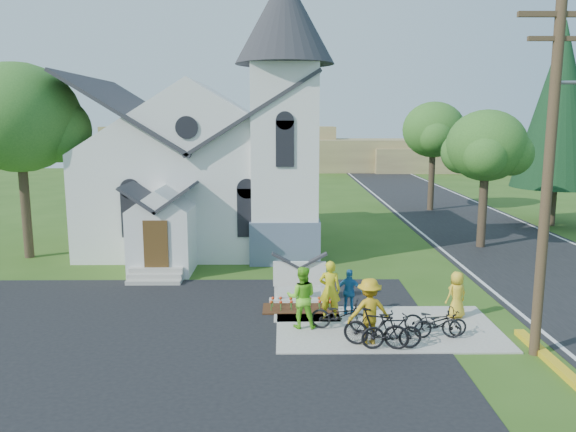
{
  "coord_description": "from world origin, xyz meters",
  "views": [
    {
      "loc": [
        -1.81,
        -16.39,
        6.56
      ],
      "look_at": [
        -1.6,
        5.0,
        2.86
      ],
      "focal_mm": 35.0,
      "sensor_mm": 36.0,
      "label": 1
    }
  ],
  "objects_px": {
    "cyclist_0": "(330,290)",
    "bike_3": "(392,331)",
    "utility_pole": "(551,163)",
    "cyclist_1": "(302,297)",
    "cyclist_2": "(349,292)",
    "cyclist_3": "(369,311)",
    "bike_1": "(376,328)",
    "bike_0": "(340,315)",
    "bike_2": "(433,321)",
    "church_sign": "(299,274)",
    "bike_4": "(440,323)",
    "cyclist_4": "(457,295)"
  },
  "relations": [
    {
      "from": "utility_pole",
      "to": "cyclist_3",
      "type": "height_order",
      "value": "utility_pole"
    },
    {
      "from": "utility_pole",
      "to": "bike_2",
      "type": "xyz_separation_m",
      "value": [
        -2.6,
        1.34,
        -4.9
      ]
    },
    {
      "from": "cyclist_0",
      "to": "bike_4",
      "type": "bearing_deg",
      "value": 160.93
    },
    {
      "from": "utility_pole",
      "to": "cyclist_1",
      "type": "distance_m",
      "value": 8.15
    },
    {
      "from": "cyclist_2",
      "to": "cyclist_3",
      "type": "relative_size",
      "value": 0.79
    },
    {
      "from": "cyclist_4",
      "to": "bike_0",
      "type": "bearing_deg",
      "value": -7.04
    },
    {
      "from": "utility_pole",
      "to": "cyclist_3",
      "type": "bearing_deg",
      "value": 170.93
    },
    {
      "from": "cyclist_1",
      "to": "cyclist_3",
      "type": "height_order",
      "value": "cyclist_1"
    },
    {
      "from": "utility_pole",
      "to": "cyclist_0",
      "type": "height_order",
      "value": "utility_pole"
    },
    {
      "from": "bike_0",
      "to": "bike_1",
      "type": "xyz_separation_m",
      "value": [
        0.91,
        -1.32,
        0.08
      ]
    },
    {
      "from": "bike_1",
      "to": "bike_3",
      "type": "bearing_deg",
      "value": -88.65
    },
    {
      "from": "church_sign",
      "to": "bike_3",
      "type": "bearing_deg",
      "value": -60.32
    },
    {
      "from": "cyclist_1",
      "to": "bike_1",
      "type": "distance_m",
      "value": 2.68
    },
    {
      "from": "church_sign",
      "to": "utility_pole",
      "type": "distance_m",
      "value": 9.18
    },
    {
      "from": "cyclist_0",
      "to": "cyclist_3",
      "type": "relative_size",
      "value": 1.0
    },
    {
      "from": "church_sign",
      "to": "cyclist_3",
      "type": "height_order",
      "value": "cyclist_3"
    },
    {
      "from": "bike_1",
      "to": "cyclist_1",
      "type": "bearing_deg",
      "value": 70.91
    },
    {
      "from": "bike_0",
      "to": "cyclist_4",
      "type": "distance_m",
      "value": 4.15
    },
    {
      "from": "cyclist_3",
      "to": "utility_pole",
      "type": "bearing_deg",
      "value": 161.15
    },
    {
      "from": "cyclist_1",
      "to": "bike_1",
      "type": "bearing_deg",
      "value": 145.59
    },
    {
      "from": "bike_1",
      "to": "cyclist_3",
      "type": "xyz_separation_m",
      "value": [
        -0.17,
        0.31,
        0.41
      ]
    },
    {
      "from": "bike_1",
      "to": "cyclist_4",
      "type": "relative_size",
      "value": 1.22
    },
    {
      "from": "cyclist_0",
      "to": "cyclist_2",
      "type": "relative_size",
      "value": 1.26
    },
    {
      "from": "cyclist_4",
      "to": "cyclist_1",
      "type": "bearing_deg",
      "value": -13.8
    },
    {
      "from": "church_sign",
      "to": "cyclist_4",
      "type": "height_order",
      "value": "church_sign"
    },
    {
      "from": "cyclist_2",
      "to": "bike_3",
      "type": "relative_size",
      "value": 0.89
    },
    {
      "from": "utility_pole",
      "to": "bike_4",
      "type": "height_order",
      "value": "utility_pole"
    },
    {
      "from": "cyclist_0",
      "to": "bike_1",
      "type": "distance_m",
      "value": 2.7
    },
    {
      "from": "bike_0",
      "to": "cyclist_1",
      "type": "relative_size",
      "value": 0.94
    },
    {
      "from": "bike_0",
      "to": "bike_4",
      "type": "bearing_deg",
      "value": -84.16
    },
    {
      "from": "cyclist_4",
      "to": "utility_pole",
      "type": "bearing_deg",
      "value": 93.15
    },
    {
      "from": "bike_2",
      "to": "bike_1",
      "type": "bearing_deg",
      "value": 139.01
    },
    {
      "from": "bike_0",
      "to": "bike_2",
      "type": "bearing_deg",
      "value": -81.23
    },
    {
      "from": "bike_2",
      "to": "cyclist_3",
      "type": "bearing_deg",
      "value": 129.52
    },
    {
      "from": "bike_2",
      "to": "bike_4",
      "type": "bearing_deg",
      "value": -112.11
    },
    {
      "from": "bike_0",
      "to": "bike_1",
      "type": "bearing_deg",
      "value": -128.42
    },
    {
      "from": "bike_3",
      "to": "bike_4",
      "type": "relative_size",
      "value": 1.06
    },
    {
      "from": "cyclist_0",
      "to": "bike_3",
      "type": "xyz_separation_m",
      "value": [
        1.57,
        -2.54,
        -0.45
      ]
    },
    {
      "from": "bike_2",
      "to": "bike_3",
      "type": "bearing_deg",
      "value": 148.81
    },
    {
      "from": "bike_2",
      "to": "cyclist_4",
      "type": "bearing_deg",
      "value": -14.61
    },
    {
      "from": "bike_0",
      "to": "cyclist_4",
      "type": "relative_size",
      "value": 1.19
    },
    {
      "from": "bike_0",
      "to": "bike_2",
      "type": "distance_m",
      "value": 2.82
    },
    {
      "from": "cyclist_1",
      "to": "bike_3",
      "type": "bearing_deg",
      "value": 148.5
    },
    {
      "from": "cyclist_3",
      "to": "cyclist_4",
      "type": "relative_size",
      "value": 1.25
    },
    {
      "from": "church_sign",
      "to": "bike_2",
      "type": "bearing_deg",
      "value": -40.25
    },
    {
      "from": "cyclist_0",
      "to": "bike_0",
      "type": "bearing_deg",
      "value": 110.71
    },
    {
      "from": "cyclist_4",
      "to": "bike_3",
      "type": "bearing_deg",
      "value": 21.38
    },
    {
      "from": "utility_pole",
      "to": "cyclist_2",
      "type": "height_order",
      "value": "utility_pole"
    },
    {
      "from": "church_sign",
      "to": "cyclist_2",
      "type": "relative_size",
      "value": 1.42
    },
    {
      "from": "cyclist_0",
      "to": "cyclist_2",
      "type": "bearing_deg",
      "value": -142.13
    }
  ]
}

